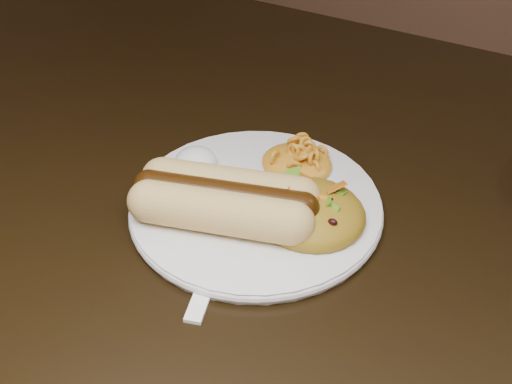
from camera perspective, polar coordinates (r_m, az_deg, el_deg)
The scene contains 7 objects.
table at distance 0.66m, azimuth 9.84°, elevation -9.42°, with size 1.60×0.90×0.75m.
plate at distance 0.60m, azimuth 0.00°, elevation -1.23°, with size 0.25×0.25×0.01m, color white.
hotdog at distance 0.56m, azimuth -3.01°, elevation -0.65°, with size 0.15×0.11×0.04m.
mac_and_cheese at distance 0.63m, azimuth 3.94°, elevation 3.52°, with size 0.08×0.07×0.03m, color orange.
sour_cream at distance 0.63m, azimuth -5.79°, elevation 3.33°, with size 0.04×0.04×0.03m, color white.
taco_salad at distance 0.56m, azimuth 5.28°, elevation -1.18°, with size 0.11×0.10×0.05m.
fork at distance 0.53m, azimuth -4.52°, elevation -8.18°, with size 0.02×0.15×0.00m, color white.
Camera 1 is at (0.11, -0.43, 1.14)m, focal length 42.00 mm.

